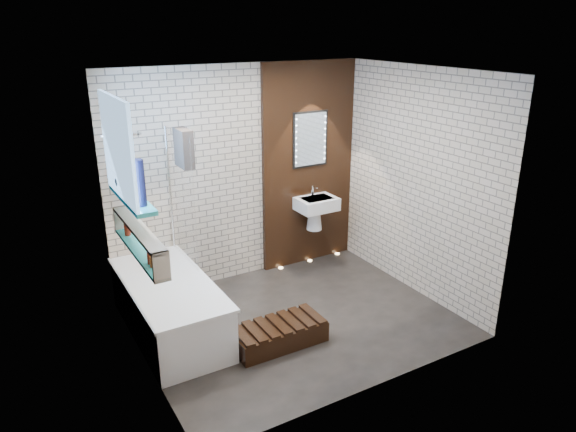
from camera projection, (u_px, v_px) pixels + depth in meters
ground at (295, 320)px, 5.74m from camera, size 3.20×3.20×0.00m
room_shell at (296, 206)px, 5.30m from camera, size 3.24×3.20×2.60m
walnut_panel at (308, 166)px, 6.78m from camera, size 1.30×0.06×2.60m
clerestory_window at (121, 159)px, 4.63m from camera, size 0.18×1.00×0.94m
display_niche at (139, 240)px, 4.73m from camera, size 0.14×1.30×0.26m
bathtub at (170, 307)px, 5.43m from camera, size 0.79×1.74×0.70m
bath_screen at (182, 198)px, 5.62m from camera, size 0.01×0.78×1.40m
towel at (184, 148)px, 5.27m from camera, size 0.11×0.29×0.38m
shower_head at (132, 133)px, 5.21m from camera, size 0.18×0.18×0.02m
washbasin at (316, 208)px, 6.79m from camera, size 0.50×0.36×0.58m
led_mirror at (310, 139)px, 6.63m from camera, size 0.50×0.02×0.70m
walnut_step at (279, 335)px, 5.29m from camera, size 0.93×0.42×0.21m
niche_bottles at (138, 242)px, 4.79m from camera, size 0.06×0.86×0.15m
sill_vases at (130, 182)px, 4.79m from camera, size 0.21×0.61×0.40m
floor_uplights at (310, 260)px, 7.16m from camera, size 0.96×0.06×0.01m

